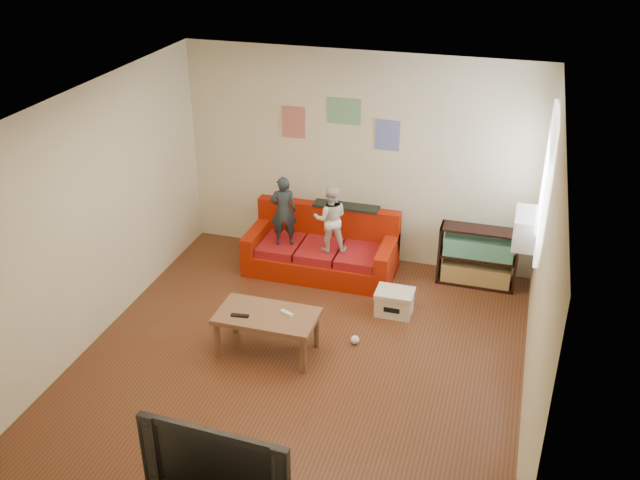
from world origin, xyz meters
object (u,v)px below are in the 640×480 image
(child_b, at_px, (330,219))
(sofa, at_px, (322,250))
(file_box, at_px, (394,302))
(child_a, at_px, (283,211))
(coffee_table, at_px, (267,319))
(bookshelf, at_px, (477,260))
(television, at_px, (221,455))

(child_b, bearing_deg, sofa, -64.67)
(sofa, xyz_separation_m, file_box, (1.08, -0.75, -0.12))
(child_b, bearing_deg, child_a, -16.84)
(sofa, distance_m, coffee_table, 1.86)
(child_b, relative_size, file_box, 1.98)
(bookshelf, bearing_deg, television, -108.75)
(sofa, bearing_deg, file_box, -34.64)
(child_a, relative_size, file_box, 2.10)
(sofa, height_order, child_a, child_a)
(television, bearing_deg, sofa, 98.57)
(sofa, bearing_deg, coffee_table, -91.56)
(child_b, xyz_separation_m, file_box, (0.93, -0.58, -0.66))
(coffee_table, relative_size, file_box, 2.44)
(child_a, distance_m, bookshelf, 2.44)
(child_a, distance_m, television, 4.05)
(sofa, distance_m, child_a, 0.74)
(file_box, bearing_deg, child_a, 159.17)
(coffee_table, xyz_separation_m, television, (0.50, -2.26, 0.35))
(coffee_table, height_order, bookshelf, bookshelf)
(sofa, height_order, bookshelf, sofa)
(sofa, xyz_separation_m, child_b, (0.15, -0.16, 0.54))
(sofa, relative_size, television, 1.60)
(sofa, xyz_separation_m, bookshelf, (1.91, 0.20, 0.06))
(child_a, xyz_separation_m, television, (0.90, -3.95, -0.09))
(child_a, height_order, child_b, child_a)
(sofa, distance_m, bookshelf, 1.92)
(child_a, relative_size, child_b, 1.06)
(child_a, xyz_separation_m, coffee_table, (0.40, -1.70, -0.44))
(child_a, xyz_separation_m, file_box, (1.53, -0.58, -0.69))
(child_a, xyz_separation_m, bookshelf, (2.36, 0.36, -0.50))
(child_a, height_order, coffee_table, child_a)
(television, bearing_deg, child_a, 105.19)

